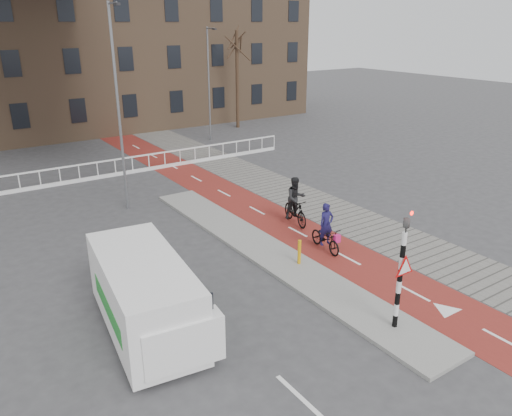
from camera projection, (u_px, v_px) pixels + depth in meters
ground at (358, 294)px, 15.96m from camera, size 120.00×120.00×0.00m
bike_lane at (234, 199)px, 24.50m from camera, size 2.50×60.00×0.01m
sidewalk at (280, 189)px, 25.97m from camera, size 3.00×60.00×0.01m
curb_island at (268, 252)px, 18.67m from camera, size 1.80×16.00×0.12m
traffic_signal at (402, 267)px, 13.38m from camera, size 0.80×0.80×3.68m
bollard at (299, 252)px, 17.54m from camera, size 0.12×0.12×0.89m
cyclist_near at (326, 235)px, 18.78m from camera, size 0.84×1.84×1.87m
cyclist_far at (295, 205)px, 21.18m from camera, size 1.00×2.01×2.07m
van at (144, 294)px, 13.68m from camera, size 2.62×5.27×2.18m
railing at (61, 180)px, 26.42m from camera, size 28.00×0.10×0.99m
townhouse_row at (22, 27)px, 36.47m from camera, size 46.00×10.00×15.90m
tree_right at (237, 80)px, 39.67m from camera, size 0.27×0.27×7.55m
streetlight_near at (119, 112)px, 21.64m from camera, size 0.12×0.12×8.96m
streetlight_right at (209, 85)px, 35.33m from camera, size 0.12×0.12×7.84m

